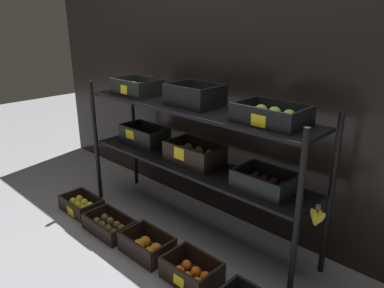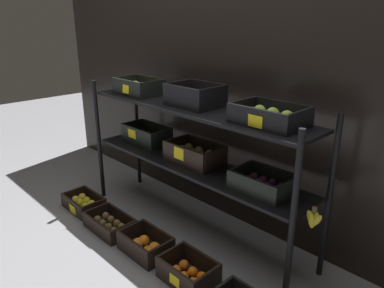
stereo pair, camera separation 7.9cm
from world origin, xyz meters
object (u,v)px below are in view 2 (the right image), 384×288
crate_ground_kiwi (110,224)px  crate_ground_orange (146,246)px  crate_ground_lemon (84,203)px  crate_ground_tangerine (188,273)px  display_rack (193,134)px

crate_ground_kiwi → crate_ground_orange: 0.39m
crate_ground_lemon → crate_ground_tangerine: crate_ground_tangerine is taller
crate_ground_lemon → crate_ground_kiwi: size_ratio=0.89×
crate_ground_orange → display_rack: bearing=90.8°
crate_ground_tangerine → crate_ground_orange: bearing=-178.0°
crate_ground_lemon → crate_ground_orange: (0.78, 0.00, 0.01)m
display_rack → crate_ground_kiwi: bearing=-130.9°
crate_ground_orange → crate_ground_lemon: bearing=-179.7°
crate_ground_kiwi → crate_ground_tangerine: crate_ground_tangerine is taller
crate_ground_lemon → crate_ground_tangerine: (1.15, 0.02, 0.00)m
display_rack → crate_ground_orange: 0.77m
display_rack → crate_ground_lemon: bearing=-151.5°
crate_ground_orange → crate_ground_kiwi: bearing=-177.0°
display_rack → crate_ground_kiwi: 0.87m
crate_ground_lemon → crate_ground_orange: bearing=0.3°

